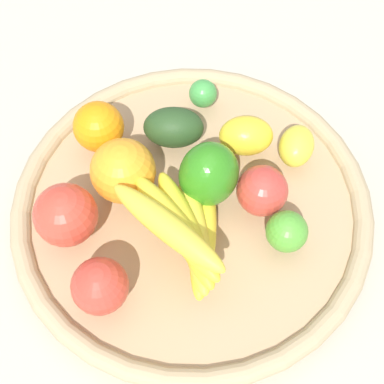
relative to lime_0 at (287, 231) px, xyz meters
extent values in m
plane|color=#B6AE9D|center=(-0.08, 0.10, -0.07)|extent=(2.40, 2.40, 0.00)
cylinder|color=tan|center=(-0.08, 0.10, -0.05)|extent=(0.46, 0.46, 0.03)
torus|color=tan|center=(-0.08, 0.10, -0.04)|extent=(0.47, 0.47, 0.03)
sphere|color=#52A334|center=(0.00, 0.00, 0.00)|extent=(0.06, 0.06, 0.05)
ellipsoid|color=#274620|center=(-0.05, 0.20, 0.00)|extent=(0.10, 0.09, 0.06)
sphere|color=orange|center=(-0.14, 0.16, 0.02)|extent=(0.12, 0.12, 0.08)
ellipsoid|color=yellow|center=(-0.09, 0.04, -0.01)|extent=(0.11, 0.16, 0.03)
ellipsoid|color=yellow|center=(-0.10, 0.05, 0.00)|extent=(0.08, 0.17, 0.03)
ellipsoid|color=yellow|center=(-0.11, 0.05, 0.02)|extent=(0.05, 0.17, 0.03)
ellipsoid|color=yellow|center=(-0.12, 0.05, 0.03)|extent=(0.06, 0.17, 0.03)
ellipsoid|color=yellow|center=(-0.13, 0.05, 0.05)|extent=(0.09, 0.16, 0.03)
ellipsoid|color=yellow|center=(0.03, 0.15, 0.00)|extent=(0.09, 0.08, 0.05)
sphere|color=#CA3E34|center=(0.00, 0.06, 0.01)|extent=(0.07, 0.07, 0.06)
sphere|color=#C53D2F|center=(-0.23, 0.03, 0.01)|extent=(0.09, 0.09, 0.07)
sphere|color=green|center=(0.01, 0.24, -0.01)|extent=(0.06, 0.06, 0.04)
ellipsoid|color=#2E7F1A|center=(-0.05, 0.10, 0.02)|extent=(0.10, 0.10, 0.09)
sphere|color=#CE4130|center=(-0.23, 0.13, 0.01)|extent=(0.09, 0.09, 0.08)
sphere|color=orange|center=(-0.15, 0.24, 0.01)|extent=(0.10, 0.10, 0.07)
ellipsoid|color=yellow|center=(0.08, 0.11, 0.00)|extent=(0.08, 0.08, 0.05)
camera|label=1|loc=(-0.24, -0.22, 0.59)|focal=51.65mm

